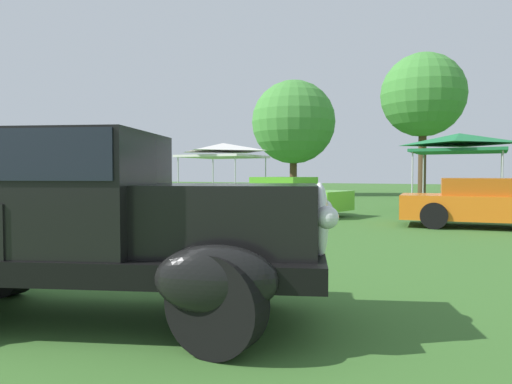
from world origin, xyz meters
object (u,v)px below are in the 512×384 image
at_px(feature_pickup_truck, 86,225).
at_px(show_car_orange, 485,203).
at_px(spectator_by_row, 53,188).
at_px(canopy_tent_left_field, 223,149).
at_px(canopy_tent_center_field, 459,142).
at_px(show_car_lime, 286,196).

relative_size(feature_pickup_truck, show_car_orange, 1.09).
distance_m(spectator_by_row, canopy_tent_left_field, 9.09).
height_order(canopy_tent_left_field, canopy_tent_center_field, same).
bearing_deg(spectator_by_row, show_car_lime, 40.04).
distance_m(feature_pickup_truck, spectator_by_row, 10.34).
relative_size(canopy_tent_left_field, canopy_tent_center_field, 1.09).
bearing_deg(show_car_lime, spectator_by_row, -139.96).
xyz_separation_m(show_car_orange, canopy_tent_center_field, (-0.93, 4.70, 1.82)).
relative_size(show_car_orange, canopy_tent_left_field, 1.31).
height_order(feature_pickup_truck, canopy_tent_left_field, canopy_tent_left_field).
bearing_deg(show_car_orange, feature_pickup_truck, -107.42).
relative_size(show_car_lime, canopy_tent_left_field, 1.29).
relative_size(spectator_by_row, canopy_tent_center_field, 0.58).
height_order(feature_pickup_truck, canopy_tent_center_field, canopy_tent_center_field).
xyz_separation_m(feature_pickup_truck, spectator_by_row, (-8.10, 6.43, 0.05)).
bearing_deg(canopy_tent_left_field, canopy_tent_center_field, -4.98).
xyz_separation_m(show_car_lime, spectator_by_row, (-5.37, -4.52, 0.31)).
height_order(show_car_lime, canopy_tent_center_field, canopy_tent_center_field).
xyz_separation_m(feature_pickup_truck, show_car_lime, (-2.72, 10.95, -0.27)).
distance_m(feature_pickup_truck, show_car_lime, 11.28).
height_order(show_car_orange, spectator_by_row, spectator_by_row).
bearing_deg(feature_pickup_truck, canopy_tent_left_field, 116.71).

